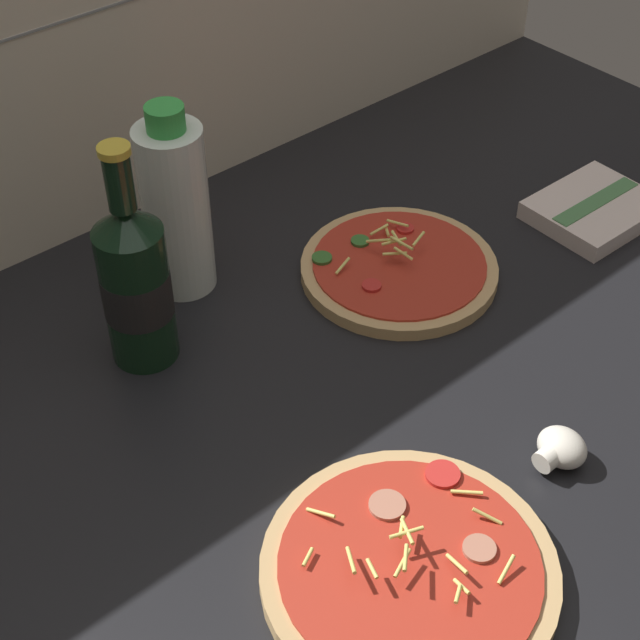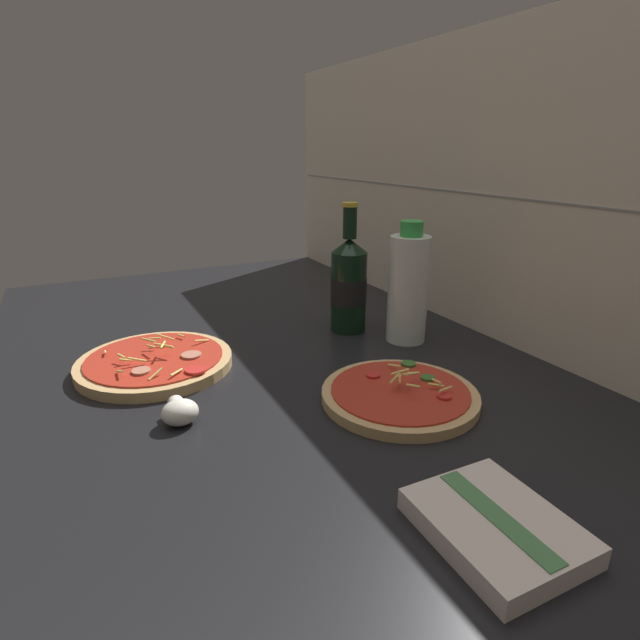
# 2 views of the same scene
# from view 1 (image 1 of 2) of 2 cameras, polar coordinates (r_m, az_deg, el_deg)

# --- Properties ---
(counter_slab) EXTENTS (1.60, 0.90, 0.03)m
(counter_slab) POSITION_cam_1_polar(r_m,az_deg,el_deg) (1.02, 1.79, -6.02)
(counter_slab) COLOR black
(counter_slab) RESTS_ON ground
(tile_backsplash) EXTENTS (1.60, 0.01, 0.60)m
(tile_backsplash) POSITION_cam_1_polar(r_m,az_deg,el_deg) (1.16, -13.87, 16.91)
(tile_backsplash) COLOR beige
(tile_backsplash) RESTS_ON ground
(pizza_near) EXTENTS (0.26, 0.26, 0.05)m
(pizza_near) POSITION_cam_1_polar(r_m,az_deg,el_deg) (0.88, 5.22, -14.29)
(pizza_near) COLOR tan
(pizza_near) RESTS_ON counter_slab
(pizza_far) EXTENTS (0.24, 0.24, 0.05)m
(pizza_far) POSITION_cam_1_polar(r_m,az_deg,el_deg) (1.17, 4.60, 3.01)
(pizza_far) COLOR tan
(pizza_far) RESTS_ON counter_slab
(beer_bottle) EXTENTS (0.07, 0.07, 0.26)m
(beer_bottle) POSITION_cam_1_polar(r_m,az_deg,el_deg) (1.03, -10.69, 2.17)
(beer_bottle) COLOR black
(beer_bottle) RESTS_ON counter_slab
(oil_bottle) EXTENTS (0.08, 0.08, 0.23)m
(oil_bottle) POSITION_cam_1_polar(r_m,az_deg,el_deg) (1.11, -8.40, 6.52)
(oil_bottle) COLOR silver
(oil_bottle) RESTS_ON counter_slab
(mushroom_left) EXTENTS (0.05, 0.05, 0.04)m
(mushroom_left) POSITION_cam_1_polar(r_m,az_deg,el_deg) (0.98, 13.80, -7.28)
(mushroom_left) COLOR white
(mushroom_left) RESTS_ON counter_slab
(dish_towel) EXTENTS (0.15, 0.13, 0.03)m
(dish_towel) POSITION_cam_1_polar(r_m,az_deg,el_deg) (1.31, 15.67, 6.22)
(dish_towel) COLOR beige
(dish_towel) RESTS_ON counter_slab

